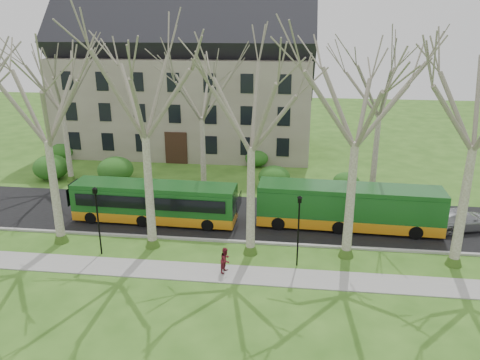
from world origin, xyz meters
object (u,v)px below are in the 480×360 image
bus_lead (155,202)px  sedan (461,219)px  bus_follow (348,206)px  pedestrian_b (226,260)px

bus_lead → sedan: bearing=4.7°
bus_lead → bus_follow: bus_follow is taller
bus_follow → sedan: (7.67, 0.61, -0.84)m
bus_follow → sedan: bearing=6.7°
bus_lead → bus_follow: size_ratio=0.93×
pedestrian_b → bus_follow: bearing=-27.8°
sedan → pedestrian_b: pedestrian_b is taller
sedan → bus_lead: bearing=76.3°
bus_follow → pedestrian_b: (-7.47, -6.95, -0.79)m
pedestrian_b → bus_lead: bearing=62.4°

